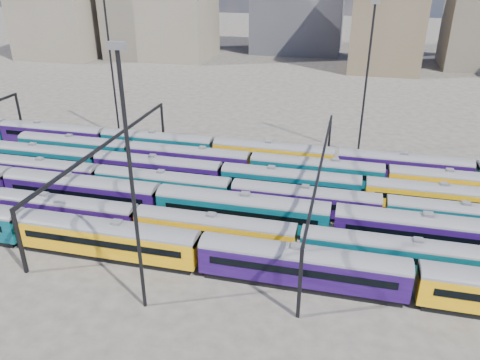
% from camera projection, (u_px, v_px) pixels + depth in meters
% --- Properties ---
extents(ground, '(500.00, 500.00, 0.00)m').
position_uv_depth(ground, '(244.00, 208.00, 64.88)').
color(ground, '#3E3934').
rests_on(ground, ground).
extents(rake_0, '(132.85, 3.24, 5.46)m').
position_uv_depth(rake_0, '(200.00, 248.00, 50.80)').
color(rake_0, black).
rests_on(rake_0, ground).
extents(rake_1, '(99.31, 2.91, 4.89)m').
position_uv_depth(rake_1, '(214.00, 227.00, 55.28)').
color(rake_1, black).
rests_on(rake_1, ground).
extents(rake_2, '(134.84, 3.29, 5.55)m').
position_uv_depth(rake_2, '(159.00, 197.00, 61.47)').
color(rake_2, black).
rests_on(rake_2, ground).
extents(rake_3, '(100.28, 2.94, 4.94)m').
position_uv_depth(rake_3, '(305.00, 198.00, 62.00)').
color(rake_3, black).
rests_on(rake_3, ground).
extents(rake_4, '(142.21, 2.97, 5.00)m').
position_uv_depth(rake_4, '(290.00, 180.00, 66.95)').
color(rake_4, black).
rests_on(rake_4, ground).
extents(rake_5, '(101.44, 2.97, 5.00)m').
position_uv_depth(rake_5, '(316.00, 168.00, 70.65)').
color(rake_5, black).
rests_on(rake_5, ground).
extents(rake_6, '(122.06, 2.98, 5.01)m').
position_uv_depth(rake_6, '(214.00, 147.00, 78.82)').
color(rake_6, black).
rests_on(rake_6, ground).
extents(gantry_1, '(0.35, 40.35, 8.03)m').
position_uv_depth(gantry_1, '(107.00, 150.00, 66.25)').
color(gantry_1, black).
rests_on(gantry_1, ground).
extents(gantry_2, '(0.35, 40.35, 8.03)m').
position_uv_depth(gantry_2, '(321.00, 170.00, 59.83)').
color(gantry_2, black).
rests_on(gantry_2, ground).
extents(mast_1, '(1.40, 0.50, 25.60)m').
position_uv_depth(mast_1, '(111.00, 65.00, 84.63)').
color(mast_1, black).
rests_on(mast_1, ground).
extents(mast_2, '(1.40, 0.50, 25.60)m').
position_uv_depth(mast_2, '(131.00, 179.00, 40.65)').
color(mast_2, black).
rests_on(mast_2, ground).
extents(mast_3, '(1.40, 0.50, 25.60)m').
position_uv_depth(mast_3, '(367.00, 75.00, 76.75)').
color(mast_3, black).
rests_on(mast_3, ground).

